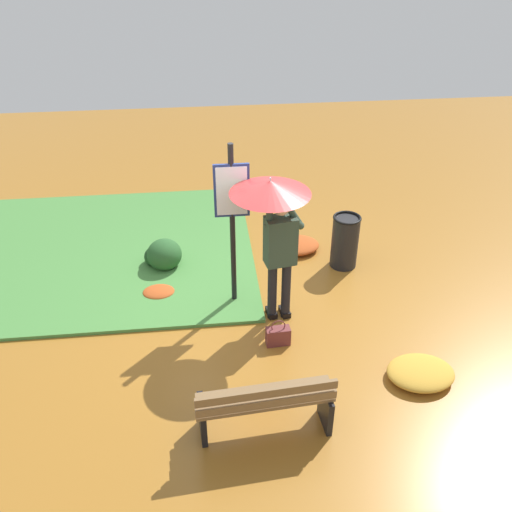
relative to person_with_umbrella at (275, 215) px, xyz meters
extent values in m
plane|color=#9E6623|center=(0.21, -0.24, -1.55)|extent=(18.00, 18.00, 0.00)
cube|color=#47843D|center=(2.51, -1.89, -1.53)|extent=(4.80, 4.00, 0.05)
cylinder|color=black|center=(-0.17, -0.01, -1.12)|extent=(0.12, 0.12, 0.86)
cylinder|color=black|center=(0.01, -0.01, -1.12)|extent=(0.12, 0.12, 0.86)
cube|color=black|center=(-0.17, -0.05, -1.51)|extent=(0.15, 0.24, 0.08)
cube|color=black|center=(0.01, -0.05, -1.51)|extent=(0.15, 0.24, 0.08)
cube|color=#334738|center=(-0.08, -0.01, -0.37)|extent=(0.42, 0.30, 0.64)
sphere|color=beige|center=(-0.08, -0.01, 0.09)|extent=(0.20, 0.20, 0.20)
ellipsoid|color=black|center=(-0.08, -0.01, 0.12)|extent=(0.20, 0.20, 0.15)
cylinder|color=#334738|center=(-0.29, -0.04, -0.16)|extent=(0.18, 0.13, 0.18)
cylinder|color=#334738|center=(-0.25, -0.05, -0.07)|extent=(0.24, 0.11, 0.33)
cube|color=black|center=(-0.17, -0.03, 0.07)|extent=(0.07, 0.03, 0.14)
cylinder|color=#334738|center=(0.08, -0.01, -0.13)|extent=(0.11, 0.10, 0.09)
cylinder|color=#334738|center=(0.07, 0.00, -0.04)|extent=(0.10, 0.09, 0.23)
cylinder|color=#A5A5AD|center=(0.06, 0.01, 0.27)|extent=(0.02, 0.02, 0.41)
cone|color=#B22D2D|center=(0.06, 0.01, 0.37)|extent=(0.96, 0.96, 0.16)
sphere|color=#A5A5AD|center=(0.06, 0.01, 0.48)|extent=(0.02, 0.02, 0.02)
cylinder|color=black|center=(0.48, -0.42, -0.40)|extent=(0.07, 0.07, 2.30)
cube|color=navy|center=(0.48, -0.40, 0.15)|extent=(0.44, 0.04, 0.70)
cube|color=silver|center=(0.48, -0.38, 0.15)|extent=(0.38, 0.01, 0.64)
cube|color=brown|center=(0.00, 0.52, -1.43)|extent=(0.31, 0.16, 0.24)
torus|color=brown|center=(0.00, 0.52, -1.27)|extent=(0.18, 0.03, 0.18)
cube|color=black|center=(-0.31, 1.82, -1.33)|extent=(0.09, 0.36, 0.44)
cube|color=black|center=(0.97, 1.82, -1.33)|extent=(0.09, 0.36, 0.44)
cube|color=brown|center=(0.33, 1.70, -1.09)|extent=(1.40, 0.21, 0.04)
cube|color=brown|center=(0.33, 1.82, -1.09)|extent=(1.40, 0.21, 0.04)
cube|color=brown|center=(0.33, 1.94, -1.09)|extent=(1.40, 0.21, 0.04)
cube|color=brown|center=(0.33, 1.99, -0.99)|extent=(1.40, 0.15, 0.10)
cube|color=brown|center=(0.33, 1.99, -0.85)|extent=(1.40, 0.15, 0.10)
cylinder|color=black|center=(-1.24, -1.14, -1.15)|extent=(0.40, 0.40, 0.80)
torus|color=black|center=(-1.24, -1.14, -0.74)|extent=(0.42, 0.42, 0.04)
ellipsoid|color=#285628|center=(1.45, -1.36, -1.32)|extent=(0.52, 0.52, 0.47)
ellipsoid|color=#1E421E|center=(1.61, -1.44, -1.40)|extent=(0.31, 0.31, 0.31)
ellipsoid|color=#B74C1E|center=(-0.59, -1.65, -1.47)|extent=(0.75, 0.60, 0.16)
ellipsoid|color=#B74C1E|center=(1.53, -0.68, -1.50)|extent=(0.45, 0.36, 0.10)
ellipsoid|color=gold|center=(-1.55, 1.30, -1.47)|extent=(0.79, 0.63, 0.17)
camera|label=1|loc=(0.85, 5.65, 3.08)|focal=38.41mm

